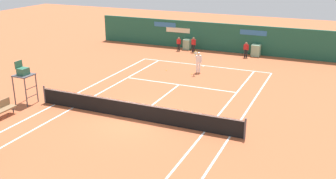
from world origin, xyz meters
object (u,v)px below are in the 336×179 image
object	(u,v)px
umpire_chair	(23,75)
tennis_ball_mid_court	(192,74)
tennis_ball_near_service_line	(223,120)
ball_kid_left_post	(194,44)
ball_kid_right_post	(246,49)
player_on_baseline	(198,60)
ball_kid_centre_post	(179,43)
player_bench	(3,107)
tennis_ball_by_sideline	(166,70)

from	to	relation	value
umpire_chair	tennis_ball_mid_court	world-z (taller)	umpire_chair
tennis_ball_near_service_line	ball_kid_left_post	bearing A→B (deg)	116.16
ball_kid_right_post	tennis_ball_mid_court	size ratio (longest dim) A/B	19.83
player_on_baseline	ball_kid_centre_post	world-z (taller)	player_on_baseline
player_bench	ball_kid_centre_post	bearing A→B (deg)	170.99
player_bench	ball_kid_right_post	size ratio (longest dim) A/B	0.95
player_bench	ball_kid_right_post	xyz separation A→B (m)	(9.11, 18.16, 0.27)
ball_kid_right_post	tennis_ball_by_sideline	bearing A→B (deg)	55.28
player_on_baseline	ball_kid_left_post	xyz separation A→B (m)	(-2.57, 5.98, -0.15)
player_on_baseline	ball_kid_centre_post	xyz separation A→B (m)	(-4.02, 5.98, -0.21)
player_on_baseline	tennis_ball_mid_court	xyz separation A→B (m)	(-0.25, -0.64, -0.90)
umpire_chair	tennis_ball_near_service_line	world-z (taller)	umpire_chair
player_on_baseline	ball_kid_left_post	size ratio (longest dim) A/B	1.30
player_bench	ball_kid_centre_post	xyz separation A→B (m)	(2.88, 18.16, 0.21)
ball_kid_left_post	tennis_ball_by_sideline	distance (m)	6.50
umpire_chair	player_bench	size ratio (longest dim) A/B	2.01
ball_kid_left_post	tennis_ball_near_service_line	distance (m)	15.51
player_bench	tennis_ball_near_service_line	world-z (taller)	player_bench
player_bench	tennis_ball_by_sideline	xyz separation A→B (m)	(4.49, 11.70, -0.47)
umpire_chair	player_bench	distance (m)	2.40
ball_kid_right_post	ball_kid_left_post	bearing A→B (deg)	0.82
ball_kid_right_post	tennis_ball_by_sideline	distance (m)	7.97
umpire_chair	tennis_ball_near_service_line	xyz separation A→B (m)	(11.43, 2.23, -1.73)
ball_kid_centre_post	tennis_ball_mid_court	distance (m)	7.65
player_on_baseline	ball_kid_left_post	bearing A→B (deg)	-89.04
ball_kid_centre_post	tennis_ball_by_sideline	size ratio (longest dim) A/B	18.43
tennis_ball_near_service_line	tennis_ball_mid_court	world-z (taller)	same
player_on_baseline	ball_kid_centre_post	distance (m)	7.21
ball_kid_right_post	tennis_ball_mid_court	distance (m)	7.11
umpire_chair	player_bench	xyz separation A→B (m)	(0.28, -2.02, -1.25)
player_bench	tennis_ball_near_service_line	bearing A→B (deg)	110.89
ball_kid_centre_post	tennis_ball_mid_court	bearing A→B (deg)	119.15
player_bench	ball_kid_right_post	world-z (taller)	ball_kid_right_post
tennis_ball_near_service_line	player_bench	bearing A→B (deg)	-159.11
umpire_chair	tennis_ball_by_sideline	size ratio (longest dim) A/B	37.88
tennis_ball_by_sideline	tennis_ball_mid_court	bearing A→B (deg)	-4.47
ball_kid_right_post	player_on_baseline	bearing A→B (deg)	70.52
player_bench	ball_kid_right_post	bearing A→B (deg)	153.37
tennis_ball_near_service_line	tennis_ball_mid_court	size ratio (longest dim) A/B	1.00
umpire_chair	ball_kid_left_post	world-z (taller)	umpire_chair
player_bench	tennis_ball_by_sideline	distance (m)	12.54
tennis_ball_by_sideline	tennis_ball_mid_court	xyz separation A→B (m)	(2.15, -0.17, 0.00)
umpire_chair	player_bench	bearing A→B (deg)	7.89
ball_kid_right_post	tennis_ball_by_sideline	world-z (taller)	ball_kid_right_post
ball_kid_centre_post	tennis_ball_near_service_line	world-z (taller)	ball_kid_centre_post
tennis_ball_by_sideline	umpire_chair	bearing A→B (deg)	-116.26
ball_kid_right_post	tennis_ball_mid_court	xyz separation A→B (m)	(-2.46, -6.63, -0.74)
ball_kid_right_post	ball_kid_centre_post	distance (m)	6.23
ball_kid_centre_post	umpire_chair	bearing A→B (deg)	78.45
tennis_ball_mid_court	player_on_baseline	bearing A→B (deg)	68.96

